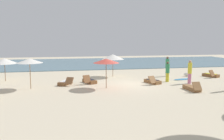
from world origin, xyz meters
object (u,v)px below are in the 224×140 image
lounger_4 (89,81)px  person_2 (190,72)px  person_0 (168,72)px  person_4 (167,66)px  lounger_1 (66,83)px  umbrella_0 (113,57)px  umbrella_4 (30,61)px  umbrella_3 (4,61)px  lounger_0 (211,75)px  lounger_3 (192,88)px  umbrella_2 (106,61)px  dog (188,74)px  lounger_2 (152,81)px  surfboard (182,79)px

lounger_4 → person_2: bearing=-12.4°
person_0 → person_2: 1.81m
lounger_4 → person_4: size_ratio=0.90×
lounger_1 → person_2: bearing=-8.1°
umbrella_0 → person_4: size_ratio=1.12×
umbrella_4 → umbrella_0: bearing=31.5°
umbrella_0 → umbrella_3: bearing=-176.0°
lounger_1 → lounger_0: bearing=5.3°
lounger_0 → lounger_3: lounger_0 is taller
umbrella_2 → person_4: size_ratio=1.14×
umbrella_3 → person_4: 14.78m
umbrella_2 → umbrella_4: (-5.45, 0.79, 0.03)m
lounger_3 → dog: (2.88, 5.82, 0.03)m
lounger_2 → person_2: (2.93, -0.62, 0.81)m
lounger_0 → surfboard: size_ratio=0.89×
umbrella_4 → lounger_4: umbrella_4 is taller
umbrella_3 → dog: (16.76, -0.52, -1.55)m
lounger_2 → lounger_3: size_ratio=1.05×
umbrella_4 → lounger_0: umbrella_4 is taller
umbrella_4 → umbrella_2: bearing=-8.3°
umbrella_2 → surfboard: bearing=17.3°
person_2 → lounger_2: bearing=168.0°
umbrella_4 → umbrella_3: bearing=125.8°
umbrella_0 → person_0: 5.44m
umbrella_2 → surfboard: umbrella_2 is taller
lounger_3 → dog: 6.49m
umbrella_3 → lounger_3: size_ratio=1.27×
lounger_2 → lounger_4: lounger_4 is taller
umbrella_2 → surfboard: (7.32, 2.27, -1.99)m
umbrella_2 → lounger_0: size_ratio=1.27×
lounger_4 → person_2: person_2 is taller
umbrella_0 → lounger_4: (-2.54, -2.85, -1.74)m
person_0 → person_4: bearing=66.1°
umbrella_3 → dog: size_ratio=2.56×
lounger_3 → umbrella_2: bearing=161.6°
umbrella_0 → dog: 7.51m
umbrella_2 → person_0: size_ratio=1.28×
umbrella_0 → surfboard: size_ratio=1.10×
lounger_0 → lounger_2: size_ratio=0.97×
dog → lounger_4: bearing=-170.3°
lounger_0 → surfboard: 3.48m
person_0 → dog: 3.99m
dog → person_2: bearing=-117.2°
umbrella_2 → lounger_1: bearing=148.0°
lounger_3 → lounger_4: 8.03m
umbrella_3 → person_0: bearing=-11.8°
surfboard → lounger_2: bearing=-159.8°
umbrella_3 → surfboard: size_ratio=1.10×
umbrella_0 → lounger_3: 8.41m
dog → person_4: bearing=169.8°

